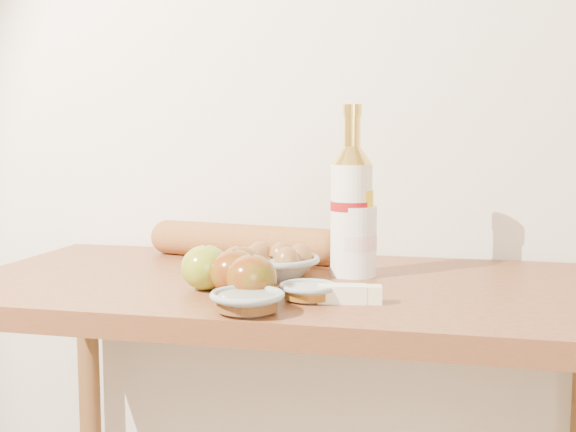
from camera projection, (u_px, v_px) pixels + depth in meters
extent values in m
cube|color=white|center=(325.00, 71.00, 1.58)|extent=(3.50, 0.02, 2.60)
cube|color=brown|center=(292.00, 291.00, 1.31)|extent=(1.20, 0.60, 0.04)
cylinder|color=white|center=(351.00, 220.00, 1.33)|extent=(0.09, 0.09, 0.21)
cylinder|color=maroon|center=(351.00, 206.00, 1.33)|extent=(0.09, 0.09, 0.02)
cone|color=#EBB845|center=(352.00, 155.00, 1.32)|extent=(0.09, 0.09, 0.03)
cylinder|color=#EBB845|center=(352.00, 132.00, 1.32)|extent=(0.04, 0.04, 0.05)
cylinder|color=#EBB845|center=(352.00, 110.00, 1.31)|extent=(0.04, 0.04, 0.02)
cylinder|color=white|center=(355.00, 241.00, 1.34)|extent=(0.09, 0.09, 0.13)
cylinder|color=beige|center=(355.00, 241.00, 1.34)|extent=(0.09, 0.09, 0.03)
cylinder|color=yellow|center=(355.00, 198.00, 1.33)|extent=(0.07, 0.07, 0.03)
torus|color=gray|center=(274.00, 259.00, 1.33)|extent=(0.19, 0.19, 0.01)
ellipsoid|color=brown|center=(255.00, 261.00, 1.33)|extent=(0.05, 0.05, 0.06)
ellipsoid|color=brown|center=(287.00, 263.00, 1.31)|extent=(0.05, 0.05, 0.06)
ellipsoid|color=brown|center=(281.00, 258.00, 1.36)|extent=(0.05, 0.05, 0.06)
ellipsoid|color=brown|center=(260.00, 257.00, 1.37)|extent=(0.05, 0.05, 0.06)
ellipsoid|color=brown|center=(300.00, 260.00, 1.34)|extent=(0.05, 0.05, 0.06)
cylinder|color=#AF6D35|center=(243.00, 242.00, 1.52)|extent=(0.38, 0.14, 0.07)
sphere|color=#AF6D35|center=(168.00, 237.00, 1.59)|extent=(0.09, 0.09, 0.07)
sphere|color=#AF6D35|center=(326.00, 247.00, 1.44)|extent=(0.09, 0.09, 0.07)
ellipsoid|color=#A59321|center=(206.00, 267.00, 1.22)|extent=(0.10, 0.10, 0.08)
cylinder|color=#52351B|center=(205.00, 249.00, 1.22)|extent=(0.01, 0.01, 0.01)
ellipsoid|color=maroon|center=(235.00, 272.00, 1.18)|extent=(0.10, 0.10, 0.07)
cylinder|color=#4D3119|center=(234.00, 253.00, 1.18)|extent=(0.01, 0.01, 0.01)
ellipsoid|color=#990809|center=(240.00, 266.00, 1.25)|extent=(0.10, 0.10, 0.07)
cylinder|color=#53361B|center=(240.00, 249.00, 1.25)|extent=(0.01, 0.01, 0.01)
torus|color=#8E9B95|center=(247.00, 295.00, 1.06)|extent=(0.12, 0.12, 0.01)
cylinder|color=brown|center=(247.00, 303.00, 1.06)|extent=(0.10, 0.10, 0.02)
torus|color=gray|center=(308.00, 286.00, 1.14)|extent=(0.12, 0.12, 0.01)
cylinder|color=brown|center=(308.00, 292.00, 1.14)|extent=(0.10, 0.10, 0.02)
cube|color=#F7EFBF|center=(350.00, 294.00, 1.13)|extent=(0.10, 0.04, 0.03)
cube|color=#F4EACF|center=(350.00, 294.00, 1.13)|extent=(0.06, 0.04, 0.03)
ellipsoid|color=maroon|center=(252.00, 278.00, 1.13)|extent=(0.10, 0.10, 0.07)
cylinder|color=#4D3119|center=(251.00, 258.00, 1.13)|extent=(0.01, 0.01, 0.01)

